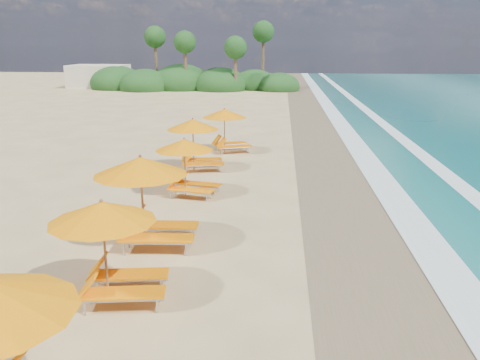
{
  "coord_description": "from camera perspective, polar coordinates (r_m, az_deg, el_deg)",
  "views": [
    {
      "loc": [
        1.27,
        -15.75,
        5.53
      ],
      "look_at": [
        0.0,
        0.0,
        1.2
      ],
      "focal_mm": 37.59,
      "sensor_mm": 36.0,
      "label": 1
    }
  ],
  "objects": [
    {
      "name": "ground",
      "position": [
        16.74,
        0.0,
        -3.96
      ],
      "size": [
        160.0,
        160.0,
        0.0
      ],
      "primitive_type": "plane",
      "color": "#D0B67A",
      "rests_on": "ground"
    },
    {
      "name": "surf_foam",
      "position": [
        17.54,
        22.44,
        -4.17
      ],
      "size": [
        4.0,
        160.0,
        0.01
      ],
      "color": "white",
      "rests_on": "ground"
    },
    {
      "name": "station_3",
      "position": [
        18.64,
        -5.8,
        1.9
      ],
      "size": [
        2.66,
        2.56,
        2.19
      ],
      "rotation": [
        0.0,
        0.0,
        -0.21
      ],
      "color": "olive",
      "rests_on": "ground"
    },
    {
      "name": "treeline",
      "position": [
        62.44,
        -5.84,
        11.09
      ],
      "size": [
        25.8,
        8.8,
        9.74
      ],
      "color": "#163D14",
      "rests_on": "ground"
    },
    {
      "name": "station_5",
      "position": [
        26.13,
        -1.4,
        6.0
      ],
      "size": [
        3.02,
        2.98,
        2.32
      ],
      "rotation": [
        0.0,
        0.0,
        0.4
      ],
      "color": "olive",
      "rests_on": "ground"
    },
    {
      "name": "wet_sand",
      "position": [
        16.91,
        13.67,
        -4.2
      ],
      "size": [
        4.0,
        160.0,
        0.01
      ],
      "primitive_type": "cube",
      "color": "#80684C",
      "rests_on": "ground"
    },
    {
      "name": "beach_building",
      "position": [
        67.99,
        -15.71,
        11.29
      ],
      "size": [
        7.0,
        5.0,
        2.8
      ],
      "primitive_type": "cube",
      "color": "beige",
      "rests_on": "ground"
    },
    {
      "name": "station_2",
      "position": [
        14.07,
        -10.25,
        -1.7
      ],
      "size": [
        2.91,
        2.71,
        2.62
      ],
      "rotation": [
        0.0,
        0.0,
        0.05
      ],
      "color": "olive",
      "rests_on": "ground"
    },
    {
      "name": "station_1",
      "position": [
        11.31,
        -14.23,
        -7.05
      ],
      "size": [
        2.75,
        2.61,
        2.35
      ],
      "rotation": [
        0.0,
        0.0,
        0.14
      ],
      "color": "olive",
      "rests_on": "ground"
    },
    {
      "name": "station_0",
      "position": [
        7.93,
        -25.44,
        -17.32
      ],
      "size": [
        3.13,
        3.0,
        2.58
      ],
      "rotation": [
        0.0,
        0.0,
        -0.2
      ],
      "color": "olive",
      "rests_on": "ground"
    },
    {
      "name": "station_4",
      "position": [
        22.42,
        -4.88,
        4.45
      ],
      "size": [
        2.87,
        2.76,
        2.35
      ],
      "rotation": [
        0.0,
        0.0,
        0.22
      ],
      "color": "olive",
      "rests_on": "ground"
    }
  ]
}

